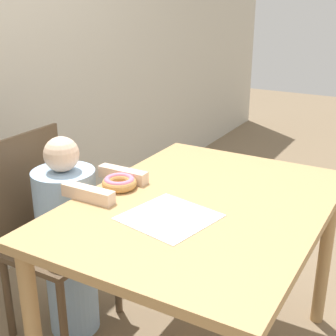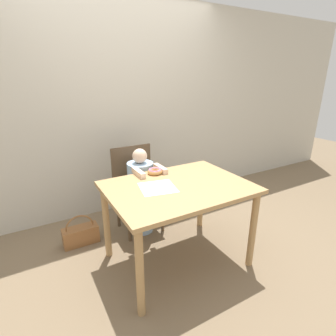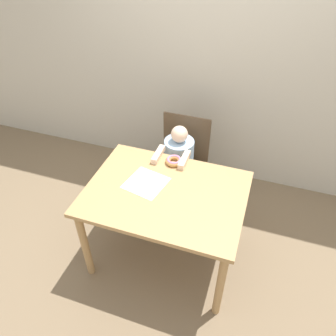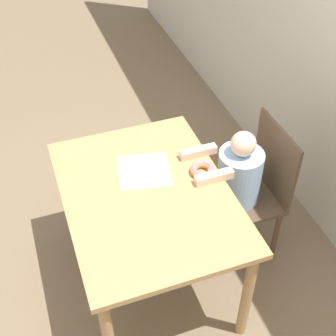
{
  "view_description": "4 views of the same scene",
  "coord_description": "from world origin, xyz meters",
  "px_view_note": "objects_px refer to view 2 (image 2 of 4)",
  "views": [
    {
      "loc": [
        -1.46,
        -0.69,
        1.51
      ],
      "look_at": [
        -0.02,
        0.13,
        0.88
      ],
      "focal_mm": 50.0,
      "sensor_mm": 36.0,
      "label": 1
    },
    {
      "loc": [
        -1.09,
        -1.74,
        1.66
      ],
      "look_at": [
        -0.02,
        0.13,
        0.88
      ],
      "focal_mm": 28.0,
      "sensor_mm": 36.0,
      "label": 2
    },
    {
      "loc": [
        0.59,
        -1.68,
        2.48
      ],
      "look_at": [
        -0.02,
        0.13,
        0.88
      ],
      "focal_mm": 35.0,
      "sensor_mm": 36.0,
      "label": 3
    },
    {
      "loc": [
        1.73,
        -0.5,
        2.55
      ],
      "look_at": [
        -0.02,
        0.13,
        0.88
      ],
      "focal_mm": 50.0,
      "sensor_mm": 36.0,
      "label": 4
    }
  ],
  "objects_px": {
    "chair": "(137,187)",
    "child_figure": "(141,193)",
    "donut": "(155,171)",
    "handbag": "(81,234)"
  },
  "relations": [
    {
      "from": "chair",
      "to": "child_figure",
      "type": "bearing_deg",
      "value": -90.0
    },
    {
      "from": "donut",
      "to": "child_figure",
      "type": "bearing_deg",
      "value": 98.05
    },
    {
      "from": "chair",
      "to": "handbag",
      "type": "distance_m",
      "value": 0.75
    },
    {
      "from": "handbag",
      "to": "donut",
      "type": "bearing_deg",
      "value": -27.59
    },
    {
      "from": "donut",
      "to": "handbag",
      "type": "height_order",
      "value": "donut"
    },
    {
      "from": "donut",
      "to": "handbag",
      "type": "distance_m",
      "value": 1.03
    },
    {
      "from": "handbag",
      "to": "chair",
      "type": "bearing_deg",
      "value": 2.34
    },
    {
      "from": "chair",
      "to": "donut",
      "type": "height_order",
      "value": "chair"
    },
    {
      "from": "handbag",
      "to": "child_figure",
      "type": "bearing_deg",
      "value": -8.56
    },
    {
      "from": "child_figure",
      "to": "handbag",
      "type": "height_order",
      "value": "child_figure"
    }
  ]
}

